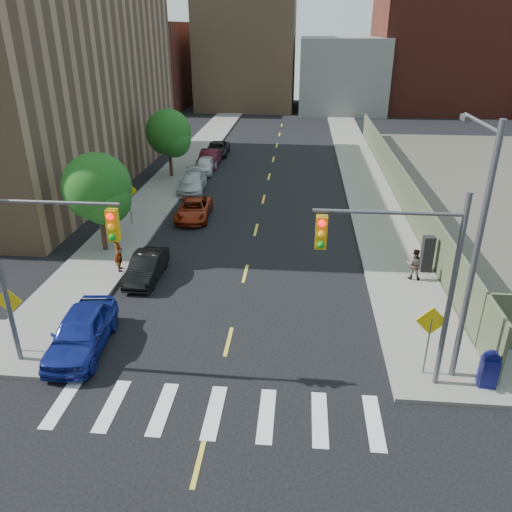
% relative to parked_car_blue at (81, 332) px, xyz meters
% --- Properties ---
extents(sidewalk_nw, '(3.50, 73.00, 0.15)m').
position_rel_parked_car_blue_xyz_m(sidewalk_nw, '(-2.25, 34.50, -0.72)').
color(sidewalk_nw, gray).
rests_on(sidewalk_nw, ground).
extents(sidewalk_ne, '(3.50, 73.00, 0.15)m').
position_rel_parked_car_blue_xyz_m(sidewalk_ne, '(13.25, 34.50, -0.72)').
color(sidewalk_ne, gray).
rests_on(sidewalk_ne, ground).
extents(fence_north, '(0.12, 44.00, 2.50)m').
position_rel_parked_car_blue_xyz_m(fence_north, '(15.10, 21.00, 0.46)').
color(fence_north, '#5E6849').
rests_on(fence_north, ground).
extents(bg_bldg_west, '(14.00, 18.00, 12.00)m').
position_rel_parked_car_blue_xyz_m(bg_bldg_west, '(-16.50, 63.00, 5.21)').
color(bg_bldg_west, '#592319').
rests_on(bg_bldg_west, ground).
extents(bg_bldg_midwest, '(14.00, 16.00, 15.00)m').
position_rel_parked_car_blue_xyz_m(bg_bldg_midwest, '(-0.50, 65.00, 6.71)').
color(bg_bldg_midwest, '#8C6B4C').
rests_on(bg_bldg_midwest, ground).
extents(bg_bldg_center, '(12.00, 16.00, 10.00)m').
position_rel_parked_car_blue_xyz_m(bg_bldg_center, '(13.50, 63.00, 4.21)').
color(bg_bldg_center, gray).
rests_on(bg_bldg_center, ground).
extents(bg_bldg_east, '(18.00, 18.00, 16.00)m').
position_rel_parked_car_blue_xyz_m(bg_bldg_east, '(27.50, 65.00, 7.21)').
color(bg_bldg_east, '#592319').
rests_on(bg_bldg_east, ground).
extents(signal_nw, '(4.59, 0.30, 7.00)m').
position_rel_parked_car_blue_xyz_m(signal_nw, '(-0.48, -1.00, 3.74)').
color(signal_nw, '#59595E').
rests_on(signal_nw, ground).
extents(signal_ne, '(4.59, 0.30, 7.00)m').
position_rel_parked_car_blue_xyz_m(signal_ne, '(11.48, -1.00, 3.74)').
color(signal_ne, '#59595E').
rests_on(signal_ne, ground).
extents(streetlight_ne, '(0.25, 3.70, 9.00)m').
position_rel_parked_car_blue_xyz_m(streetlight_ne, '(13.70, -0.10, 4.43)').
color(streetlight_ne, '#59595E').
rests_on(streetlight_ne, ground).
extents(warn_sign_nw, '(1.06, 0.06, 2.83)m').
position_rel_parked_car_blue_xyz_m(warn_sign_nw, '(-2.30, -0.50, 1.20)').
color(warn_sign_nw, '#59595E').
rests_on(warn_sign_nw, ground).
extents(warn_sign_ne, '(1.06, 0.06, 2.83)m').
position_rel_parked_car_blue_xyz_m(warn_sign_ne, '(12.70, -0.50, 1.20)').
color(warn_sign_ne, '#59595E').
rests_on(warn_sign_ne, ground).
extents(warn_sign_midwest, '(1.06, 0.06, 2.83)m').
position_rel_parked_car_blue_xyz_m(warn_sign_midwest, '(-2.30, 13.00, 1.20)').
color(warn_sign_midwest, '#59595E').
rests_on(warn_sign_midwest, ground).
extents(tree_west_near, '(3.66, 3.64, 5.52)m').
position_rel_parked_car_blue_xyz_m(tree_west_near, '(-2.50, 9.05, 2.69)').
color(tree_west_near, '#332114').
rests_on(tree_west_near, ground).
extents(tree_west_far, '(3.66, 3.64, 5.52)m').
position_rel_parked_car_blue_xyz_m(tree_west_far, '(-2.50, 24.05, 2.69)').
color(tree_west_far, '#332114').
rests_on(tree_west_far, ground).
extents(parked_car_blue, '(2.21, 4.77, 1.58)m').
position_rel_parked_car_blue_xyz_m(parked_car_blue, '(0.00, 0.00, 0.00)').
color(parked_car_blue, navy).
rests_on(parked_car_blue, ground).
extents(parked_car_black, '(1.36, 3.85, 1.26)m').
position_rel_parked_car_blue_xyz_m(parked_car_black, '(0.74, 6.03, -0.16)').
color(parked_car_black, black).
rests_on(parked_car_black, ground).
extents(parked_car_red, '(2.26, 4.52, 1.23)m').
position_rel_parked_car_blue_xyz_m(parked_car_red, '(1.30, 14.69, -0.18)').
color(parked_car_red, maroon).
rests_on(parked_car_red, ground).
extents(parked_car_silver, '(2.22, 4.78, 1.35)m').
position_rel_parked_car_blue_xyz_m(parked_car_silver, '(0.00, 20.47, -0.11)').
color(parked_car_silver, '#B7B9BF').
rests_on(parked_car_silver, ground).
extents(parked_car_white, '(1.60, 3.97, 1.35)m').
position_rel_parked_car_blue_xyz_m(parked_car_white, '(0.00, 25.71, -0.11)').
color(parked_car_white, silver).
rests_on(parked_car_white, ground).
extents(parked_car_maroon, '(1.57, 4.43, 1.45)m').
position_rel_parked_car_blue_xyz_m(parked_car_maroon, '(0.00, 27.74, -0.06)').
color(parked_car_maroon, '#460E18').
rests_on(parked_car_maroon, ground).
extents(parked_car_grey, '(2.17, 4.51, 1.24)m').
position_rel_parked_car_blue_xyz_m(parked_car_grey, '(0.00, 32.26, -0.17)').
color(parked_car_grey, black).
rests_on(parked_car_grey, ground).
extents(mailbox, '(0.57, 0.44, 1.38)m').
position_rel_parked_car_blue_xyz_m(mailbox, '(14.70, -1.00, 0.03)').
color(mailbox, navy).
rests_on(mailbox, sidewalk_ne).
extents(payphone, '(0.58, 0.49, 1.85)m').
position_rel_parked_car_blue_xyz_m(payphone, '(14.53, 7.88, 0.28)').
color(payphone, black).
rests_on(payphone, sidewalk_ne).
extents(pedestrian_west, '(0.60, 0.76, 1.82)m').
position_rel_parked_car_blue_xyz_m(pedestrian_west, '(-0.80, 6.55, 0.27)').
color(pedestrian_west, gray).
rests_on(pedestrian_west, sidewalk_nw).
extents(pedestrian_east, '(0.85, 0.71, 1.55)m').
position_rel_parked_car_blue_xyz_m(pedestrian_east, '(13.73, 6.93, 0.13)').
color(pedestrian_east, gray).
rests_on(pedestrian_east, sidewalk_ne).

